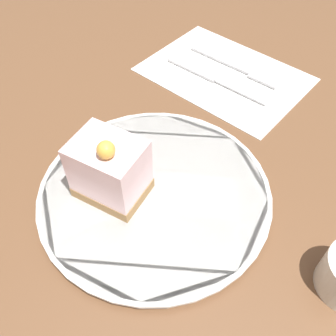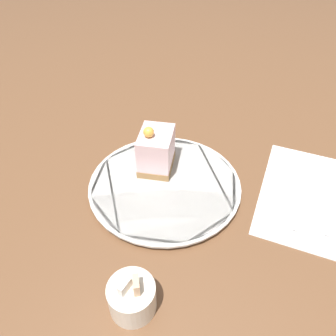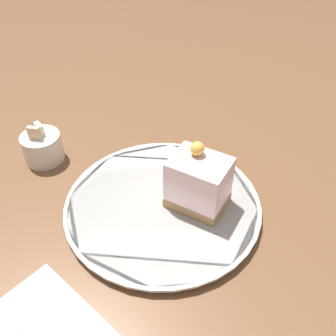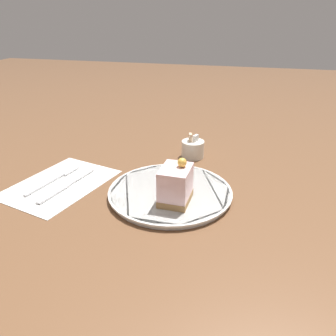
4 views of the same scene
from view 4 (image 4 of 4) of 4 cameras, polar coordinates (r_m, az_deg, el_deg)
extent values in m
plane|color=brown|center=(0.80, -1.25, -3.13)|extent=(4.00, 4.00, 0.00)
cylinder|color=silver|center=(0.75, 0.38, -4.28)|extent=(0.27, 0.27, 0.01)
cylinder|color=silver|center=(0.75, 0.38, -3.96)|extent=(0.28, 0.28, 0.00)
cube|color=#9E7547|center=(0.71, 1.30, -5.27)|extent=(0.06, 0.08, 0.01)
cube|color=silver|center=(0.69, 1.33, -2.44)|extent=(0.06, 0.08, 0.06)
sphere|color=#EFB747|center=(0.67, 2.47, 0.97)|extent=(0.02, 0.02, 0.02)
cube|color=white|center=(0.85, -18.24, -2.59)|extent=(0.24, 0.29, 0.00)
cube|color=silver|center=(0.85, -20.70, -2.68)|extent=(0.04, 0.12, 0.00)
cube|color=silver|center=(0.90, -16.82, -0.42)|extent=(0.03, 0.06, 0.00)
cube|color=silver|center=(0.80, -19.30, -4.21)|extent=(0.03, 0.10, 0.00)
cube|color=silver|center=(0.86, -14.89, -1.48)|extent=(0.03, 0.09, 0.00)
cylinder|color=silver|center=(0.95, 4.34, 3.31)|extent=(0.06, 0.06, 0.05)
cube|color=#D8B28C|center=(0.94, 3.92, 5.29)|extent=(0.01, 0.02, 0.02)
cube|color=white|center=(0.94, 4.83, 5.15)|extent=(0.02, 0.02, 0.02)
camera|label=1|loc=(0.78, 21.97, 23.70)|focal=40.00mm
camera|label=2|loc=(1.09, 2.81, 28.82)|focal=35.00mm
camera|label=3|loc=(0.67, -35.75, 23.56)|focal=40.00mm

